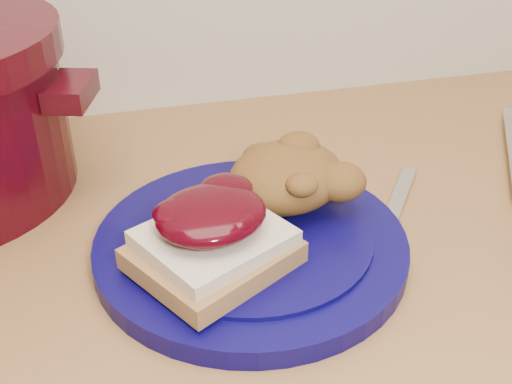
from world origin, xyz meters
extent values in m
cylinder|color=#080440|center=(0.01, 1.47, 0.91)|extent=(0.36, 0.36, 0.02)
cube|color=olive|center=(-0.03, 1.44, 0.93)|extent=(0.15, 0.14, 0.02)
cube|color=beige|center=(-0.03, 1.44, 0.95)|extent=(0.14, 0.13, 0.01)
ellipsoid|color=black|center=(-0.03, 1.45, 0.97)|extent=(0.12, 0.11, 0.03)
ellipsoid|color=brown|center=(0.06, 1.51, 0.95)|extent=(0.14, 0.13, 0.06)
cube|color=silver|center=(0.16, 1.49, 0.90)|extent=(0.12, 0.16, 0.00)
cube|color=#31040C|center=(-0.12, 1.61, 1.01)|extent=(0.05, 0.07, 0.02)
camera|label=1|loc=(-0.10, 1.04, 1.24)|focal=45.00mm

